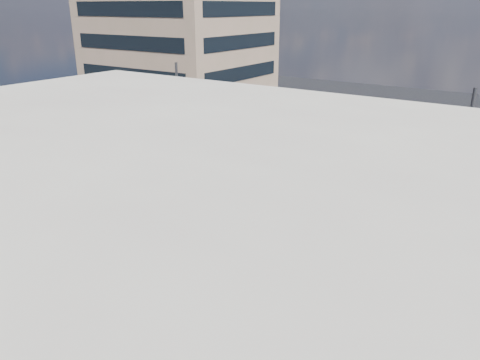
% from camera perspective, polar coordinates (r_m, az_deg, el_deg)
% --- Properties ---
extents(ground, '(120.00, 120.00, 0.00)m').
position_cam_1_polar(ground, '(28.32, -4.83, -6.13)').
color(ground, black).
rests_on(ground, ground).
extents(sidewalk_nw, '(18.00, 18.00, 0.12)m').
position_cam_1_polar(sidewalk_nw, '(56.39, -8.26, 7.38)').
color(sidewalk_nw, slate).
rests_on(sidewalk_nw, ground).
extents(crosswalks, '(22.40, 22.40, 0.02)m').
position_cam_1_polar(crosswalks, '(28.32, -4.83, -6.11)').
color(crosswalks, silver).
rests_on(crosswalks, ground).
extents(overhead_network, '(24.24, 24.24, 8.00)m').
position_cam_1_polar(overhead_network, '(27.03, -4.68, 2.38)').
color(overhead_network, '#2D2D30').
rests_on(overhead_network, ground).
extents(tree_a, '(2.00, 2.00, 6.00)m').
position_cam_1_polar(tree_a, '(35.80, 15.21, 6.82)').
color(tree_a, '#382B21').
rests_on(tree_a, ground).
extents(tree_b, '(2.00, 2.00, 6.00)m').
position_cam_1_polar(tree_b, '(34.42, 24.65, 5.12)').
color(tree_b, '#382B21').
rests_on(tree_b, ground).
extents(utility_truck, '(7.31, 3.70, 6.61)m').
position_cam_1_polar(utility_truck, '(25.56, -8.23, -4.16)').
color(utility_truck, black).
rests_on(utility_truck, ground).
extents(city_bus, '(12.15, 3.21, 3.20)m').
position_cam_1_polar(city_bus, '(28.24, 21.26, -3.78)').
color(city_bus, '#C19312').
rests_on(city_bus, ground).
extents(traffic_cone, '(0.36, 0.36, 0.74)m').
position_cam_1_polar(traffic_cone, '(32.38, -15.84, -2.64)').
color(traffic_cone, red).
rests_on(traffic_cone, ground).
extents(worker_ground, '(0.47, 1.12, 1.90)m').
position_cam_1_polar(worker_ground, '(30.15, -9.78, -2.67)').
color(worker_ground, orange).
rests_on(worker_ground, ground).
extents(flagger, '(0.62, 1.06, 1.62)m').
position_cam_1_polar(flagger, '(28.64, 2.94, -3.97)').
color(flagger, orange).
rests_on(flagger, ground).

